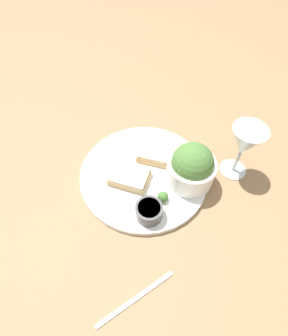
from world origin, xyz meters
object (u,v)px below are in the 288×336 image
object	(u,v)px
sauce_ramekin	(149,211)
cheese_toast_far	(155,154)
wine_glass	(245,144)
fork	(136,298)
salad_bowl	(191,167)
cheese_toast_near	(129,177)

from	to	relation	value
sauce_ramekin	cheese_toast_far	xyz separation A→B (m)	(-0.02, -0.16, -0.01)
sauce_ramekin	wine_glass	xyz separation A→B (m)	(-0.22, -0.13, 0.07)
sauce_ramekin	fork	bearing A→B (deg)	79.37
salad_bowl	fork	size ratio (longest dim) A/B	0.76
salad_bowl	sauce_ramekin	xyz separation A→B (m)	(0.10, 0.09, -0.03)
cheese_toast_near	cheese_toast_far	distance (m)	0.09
sauce_ramekin	fork	xyz separation A→B (m)	(0.03, 0.16, -0.03)
salad_bowl	wine_glass	xyz separation A→B (m)	(-0.12, -0.03, 0.04)
cheese_toast_near	wine_glass	bearing A→B (deg)	-172.96
wine_glass	fork	bearing A→B (deg)	49.39
cheese_toast_far	sauce_ramekin	bearing A→B (deg)	82.29
wine_glass	fork	size ratio (longest dim) A/B	0.97
cheese_toast_far	salad_bowl	bearing A→B (deg)	138.58
salad_bowl	fork	world-z (taller)	salad_bowl
sauce_ramekin	cheese_toast_far	bearing A→B (deg)	-97.71
salad_bowl	fork	distance (m)	0.29
cheese_toast_near	sauce_ramekin	bearing A→B (deg)	114.24
cheese_toast_far	wine_glass	world-z (taller)	wine_glass
cheese_toast_near	wine_glass	size ratio (longest dim) A/B	0.74
salad_bowl	cheese_toast_near	size ratio (longest dim) A/B	1.05
sauce_ramekin	cheese_toast_far	size ratio (longest dim) A/B	0.61
salad_bowl	wine_glass	distance (m)	0.13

